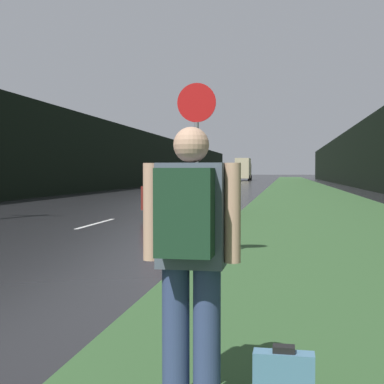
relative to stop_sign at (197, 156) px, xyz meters
name	(u,v)px	position (x,y,z in m)	size (l,w,h in m)	color
grass_verge	(305,192)	(2.79, 30.66, -1.70)	(6.00, 240.00, 0.02)	#33562D
lane_stripe_c	(96,223)	(-3.84, 5.90, -1.71)	(0.12, 3.00, 0.01)	silver
lane_stripe_d	(156,207)	(-3.84, 12.90, -1.71)	(0.12, 3.00, 0.01)	silver
treeline_far_side	(127,158)	(-13.47, 40.66, 1.06)	(2.00, 140.00, 5.54)	black
treeline_near_side	(371,155)	(8.79, 40.66, 1.21)	(2.00, 140.00, 5.85)	black
stop_sign	(197,156)	(0.00, 0.00, 0.00)	(0.62, 0.07, 2.86)	slate
hitchhiker_with_backpack	(190,249)	(0.84, -5.27, -0.72)	(0.60, 0.41, 1.72)	navy
suitcase	(284,380)	(1.39, -5.13, -1.53)	(0.37, 0.13, 0.39)	teal
car_passing_near	(183,193)	(-2.03, 9.47, -0.97)	(1.89, 4.33, 1.45)	maroon
delivery_truck	(243,169)	(-5.66, 83.07, 0.26)	(2.48, 7.94, 3.78)	#6E684F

